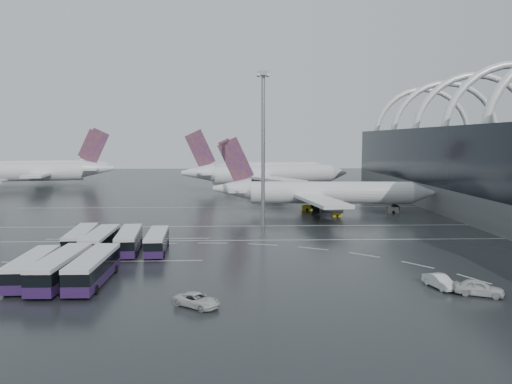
{
  "coord_description": "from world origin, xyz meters",
  "views": [
    {
      "loc": [
        -4.71,
        -85.18,
        16.99
      ],
      "look_at": [
        -1.57,
        9.81,
        7.0
      ],
      "focal_mm": 35.0,
      "sensor_mm": 36.0,
      "label": 1
    }
  ],
  "objects_px": {
    "jet_remote_mid": "(46,172)",
    "bus_row_far_b": "(61,268)",
    "van_curve_b": "(479,288)",
    "floodlight_mast": "(263,130)",
    "jet_remote_far": "(47,168)",
    "van_curve_c": "(440,281)",
    "bus_row_near_d": "(157,241)",
    "gse_cart_belly_a": "(337,214)",
    "airliner_main": "(320,193)",
    "airliner_gate_c": "(270,168)",
    "gse_cart_belly_d": "(393,210)",
    "bus_row_near_c": "(129,240)",
    "bus_row_far_c": "(93,268)",
    "van_curve_a": "(197,300)",
    "bus_row_far_a": "(32,268)",
    "bus_row_near_a": "(81,239)",
    "bus_row_near_b": "(101,242)",
    "airliner_gate_b": "(265,175)",
    "gse_cart_belly_e": "(307,208)"
  },
  "relations": [
    {
      "from": "bus_row_near_c",
      "to": "van_curve_c",
      "type": "distance_m",
      "value": 44.67
    },
    {
      "from": "jet_remote_mid",
      "to": "gse_cart_belly_d",
      "type": "relative_size",
      "value": 19.94
    },
    {
      "from": "van_curve_b",
      "to": "floodlight_mast",
      "type": "relative_size",
      "value": 0.17
    },
    {
      "from": "airliner_main",
      "to": "bus_row_near_a",
      "type": "bearing_deg",
      "value": -134.22
    },
    {
      "from": "van_curve_b",
      "to": "gse_cart_belly_a",
      "type": "relative_size",
      "value": 2.67
    },
    {
      "from": "jet_remote_mid",
      "to": "jet_remote_far",
      "type": "height_order",
      "value": "jet_remote_far"
    },
    {
      "from": "airliner_main",
      "to": "gse_cart_belly_a",
      "type": "xyz_separation_m",
      "value": [
        2.79,
        -7.12,
        -3.91
      ]
    },
    {
      "from": "floodlight_mast",
      "to": "airliner_gate_c",
      "type": "bearing_deg",
      "value": 85.87
    },
    {
      "from": "gse_cart_belly_d",
      "to": "bus_row_far_a",
      "type": "bearing_deg",
      "value": -137.95
    },
    {
      "from": "bus_row_near_a",
      "to": "bus_row_near_c",
      "type": "relative_size",
      "value": 1.01
    },
    {
      "from": "van_curve_b",
      "to": "gse_cart_belly_e",
      "type": "distance_m",
      "value": 67.33
    },
    {
      "from": "jet_remote_mid",
      "to": "jet_remote_far",
      "type": "distance_m",
      "value": 25.78
    },
    {
      "from": "bus_row_far_c",
      "to": "van_curve_a",
      "type": "relative_size",
      "value": 2.75
    },
    {
      "from": "gse_cart_belly_a",
      "to": "gse_cart_belly_e",
      "type": "distance_m",
      "value": 11.21
    },
    {
      "from": "floodlight_mast",
      "to": "gse_cart_belly_e",
      "type": "distance_m",
      "value": 31.15
    },
    {
      "from": "van_curve_c",
      "to": "gse_cart_belly_a",
      "type": "bearing_deg",
      "value": 76.72
    },
    {
      "from": "airliner_main",
      "to": "bus_row_near_b",
      "type": "distance_m",
      "value": 57.87
    },
    {
      "from": "bus_row_far_b",
      "to": "jet_remote_far",
      "type": "bearing_deg",
      "value": 22.45
    },
    {
      "from": "airliner_gate_c",
      "to": "floodlight_mast",
      "type": "relative_size",
      "value": 1.66
    },
    {
      "from": "bus_row_far_b",
      "to": "bus_row_far_c",
      "type": "distance_m",
      "value": 3.81
    },
    {
      "from": "bus_row_near_d",
      "to": "van_curve_b",
      "type": "relative_size",
      "value": 2.44
    },
    {
      "from": "van_curve_a",
      "to": "van_curve_b",
      "type": "relative_size",
      "value": 0.99
    },
    {
      "from": "bus_row_near_c",
      "to": "airliner_main",
      "type": "bearing_deg",
      "value": -47.24
    },
    {
      "from": "bus_row_far_c",
      "to": "gse_cart_belly_d",
      "type": "distance_m",
      "value": 76.55
    },
    {
      "from": "bus_row_near_d",
      "to": "floodlight_mast",
      "type": "distance_m",
      "value": 32.35
    },
    {
      "from": "jet_remote_mid",
      "to": "bus_row_far_b",
      "type": "xyz_separation_m",
      "value": [
        47.76,
        -121.19,
        -3.62
      ]
    },
    {
      "from": "airliner_main",
      "to": "jet_remote_far",
      "type": "xyz_separation_m",
      "value": [
        -96.6,
        87.7,
        1.13
      ]
    },
    {
      "from": "jet_remote_far",
      "to": "bus_row_near_d",
      "type": "bearing_deg",
      "value": 100.37
    },
    {
      "from": "bus_row_near_c",
      "to": "bus_row_near_b",
      "type": "bearing_deg",
      "value": 100.8
    },
    {
      "from": "bus_row_near_b",
      "to": "gse_cart_belly_e",
      "type": "bearing_deg",
      "value": -41.27
    },
    {
      "from": "bus_row_near_d",
      "to": "gse_cart_belly_a",
      "type": "relative_size",
      "value": 6.5
    },
    {
      "from": "jet_remote_far",
      "to": "van_curve_b",
      "type": "xyz_separation_m",
      "value": [
        103.91,
        -151.59,
        -4.7
      ]
    },
    {
      "from": "airliner_gate_c",
      "to": "airliner_gate_b",
      "type": "bearing_deg",
      "value": -100.33
    },
    {
      "from": "bus_row_near_d",
      "to": "bus_row_far_c",
      "type": "xyz_separation_m",
      "value": [
        -4.76,
        -16.59,
        0.21
      ]
    },
    {
      "from": "bus_row_near_a",
      "to": "floodlight_mast",
      "type": "bearing_deg",
      "value": -60.46
    },
    {
      "from": "bus_row_near_c",
      "to": "gse_cart_belly_e",
      "type": "xyz_separation_m",
      "value": [
        33.09,
        43.56,
        -1.13
      ]
    },
    {
      "from": "airliner_main",
      "to": "gse_cart_belly_a",
      "type": "relative_size",
      "value": 27.52
    },
    {
      "from": "gse_cart_belly_d",
      "to": "bus_row_near_c",
      "type": "bearing_deg",
      "value": -143.79
    },
    {
      "from": "bus_row_near_b",
      "to": "bus_row_far_c",
      "type": "relative_size",
      "value": 0.98
    },
    {
      "from": "bus_row_near_b",
      "to": "van_curve_a",
      "type": "bearing_deg",
      "value": -147.81
    },
    {
      "from": "bus_row_near_a",
      "to": "floodlight_mast",
      "type": "xyz_separation_m",
      "value": [
        28.89,
        20.27,
        17.03
      ]
    },
    {
      "from": "gse_cart_belly_d",
      "to": "van_curve_a",
      "type": "bearing_deg",
      "value": -121.95
    },
    {
      "from": "gse_cart_belly_d",
      "to": "floodlight_mast",
      "type": "bearing_deg",
      "value": -150.87
    },
    {
      "from": "jet_remote_mid",
      "to": "bus_row_far_a",
      "type": "relative_size",
      "value": 3.79
    },
    {
      "from": "airliner_gate_b",
      "to": "floodlight_mast",
      "type": "xyz_separation_m",
      "value": [
        -4.0,
        -71.5,
        13.71
      ]
    },
    {
      "from": "jet_remote_far",
      "to": "van_curve_c",
      "type": "xyz_separation_m",
      "value": [
        100.78,
        -148.64,
        -4.79
      ]
    },
    {
      "from": "bus_row_near_a",
      "to": "van_curve_b",
      "type": "relative_size",
      "value": 2.65
    },
    {
      "from": "airliner_main",
      "to": "bus_row_near_a",
      "type": "relative_size",
      "value": 3.89
    },
    {
      "from": "airliner_gate_b",
      "to": "van_curve_b",
      "type": "relative_size",
      "value": 11.48
    },
    {
      "from": "bus_row_near_b",
      "to": "gse_cart_belly_d",
      "type": "distance_m",
      "value": 68.95
    }
  ]
}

